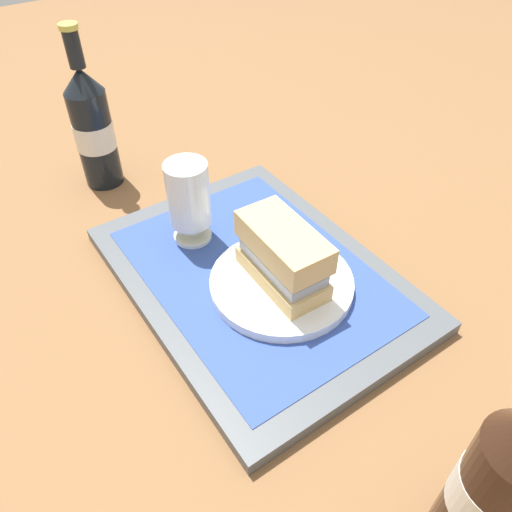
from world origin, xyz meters
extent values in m
plane|color=brown|center=(0.00, 0.00, 0.00)|extent=(3.00, 3.00, 0.00)
cube|color=#4C5156|center=(0.00, 0.00, 0.01)|extent=(0.44, 0.32, 0.02)
cube|color=#2D4793|center=(0.00, 0.00, 0.02)|extent=(0.38, 0.27, 0.00)
cylinder|color=white|center=(-0.04, -0.01, 0.03)|extent=(0.19, 0.19, 0.01)
cube|color=tan|center=(-0.04, -0.01, 0.05)|extent=(0.13, 0.07, 0.02)
cube|color=#9EA3A8|center=(-0.04, -0.01, 0.07)|extent=(0.12, 0.06, 0.02)
cube|color=silver|center=(-0.04, -0.01, 0.08)|extent=(0.11, 0.05, 0.01)
sphere|color=#47932D|center=(0.01, -0.01, 0.09)|extent=(0.04, 0.04, 0.04)
cube|color=tan|center=(-0.04, -0.01, 0.10)|extent=(0.13, 0.07, 0.04)
cylinder|color=silver|center=(0.11, 0.04, 0.02)|extent=(0.06, 0.06, 0.01)
cylinder|color=silver|center=(0.11, 0.04, 0.04)|extent=(0.01, 0.01, 0.02)
cylinder|color=silver|center=(0.11, 0.04, 0.10)|extent=(0.06, 0.06, 0.09)
cylinder|color=gold|center=(0.11, 0.04, 0.07)|extent=(0.06, 0.06, 0.04)
cylinder|color=white|center=(0.11, 0.04, 0.09)|extent=(0.05, 0.05, 0.01)
cube|color=white|center=(0.06, -0.07, 0.02)|extent=(0.09, 0.07, 0.01)
cylinder|color=black|center=(0.36, 0.08, 0.08)|extent=(0.06, 0.06, 0.17)
cylinder|color=silver|center=(0.36, 0.08, 0.09)|extent=(0.07, 0.07, 0.05)
cone|color=black|center=(0.36, 0.08, 0.18)|extent=(0.06, 0.06, 0.04)
cylinder|color=black|center=(0.36, 0.08, 0.23)|extent=(0.02, 0.02, 0.05)
cylinder|color=#BFB74C|center=(0.36, 0.08, 0.26)|extent=(0.03, 0.03, 0.01)
cylinder|color=black|center=(-0.38, 0.03, 0.08)|extent=(0.06, 0.06, 0.17)
cylinder|color=silver|center=(-0.38, 0.03, 0.09)|extent=(0.07, 0.07, 0.05)
camera|label=1|loc=(-0.40, 0.28, 0.50)|focal=34.99mm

